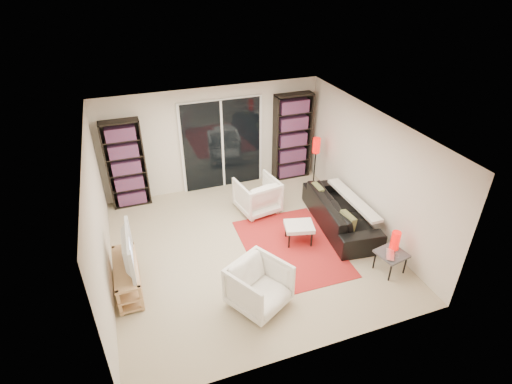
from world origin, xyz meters
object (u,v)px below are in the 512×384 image
side_table (391,255)px  floor_lamp (316,151)px  sofa (340,212)px  bookshelf_right (292,137)px  tv_stand (128,277)px  armchair_front (259,286)px  armchair_back (257,195)px  ottoman (299,227)px  bookshelf_left (126,165)px

side_table → floor_lamp: 3.12m
sofa → floor_lamp: floor_lamp is taller
bookshelf_right → tv_stand: bearing=-146.8°
armchair_front → side_table: size_ratio=1.56×
armchair_back → floor_lamp: size_ratio=0.65×
ottoman → floor_lamp: bearing=55.6°
bookshelf_left → floor_lamp: (4.11, -0.74, -0.01)m
side_table → sofa: bearing=94.5°
bookshelf_left → bookshelf_right: size_ratio=0.93×
bookshelf_left → side_table: bearing=-43.1°
side_table → floor_lamp: size_ratio=0.42×
tv_stand → side_table: 4.47m
sofa → armchair_front: armchair_front is taller
bookshelf_left → ottoman: size_ratio=3.10×
bookshelf_left → armchair_front: (1.63, -3.75, -0.60)m
tv_stand → side_table: bearing=-14.1°
ottoman → armchair_back: bearing=105.8°
tv_stand → armchair_front: size_ratio=1.43×
bookshelf_right → armchair_back: bearing=-137.9°
tv_stand → armchair_back: size_ratio=1.43×
sofa → side_table: (0.12, -1.52, 0.03)m
armchair_front → ottoman: size_ratio=1.32×
sofa → armchair_back: (-1.40, 1.09, 0.06)m
floor_lamp → bookshelf_left: bearing=169.9°
bookshelf_left → armchair_back: size_ratio=2.35×
bookshelf_right → ottoman: size_ratio=3.34×
bookshelf_left → ottoman: 3.89m
armchair_back → ottoman: armchair_back is taller
ottoman → floor_lamp: (1.21, 1.77, 0.62)m
armchair_front → bookshelf_left: bearing=84.4°
ottoman → sofa: bearing=12.4°
tv_stand → sofa: (4.22, 0.43, 0.06)m
ottoman → armchair_front: bearing=-135.4°
armchair_back → ottoman: 1.37m
ottoman → side_table: size_ratio=1.18×
bookshelf_left → floor_lamp: 4.18m
bookshelf_right → sofa: (0.08, -2.28, -0.73)m
tv_stand → floor_lamp: floor_lamp is taller
bookshelf_right → tv_stand: 5.01m
armchair_back → side_table: armchair_back is taller
tv_stand → floor_lamp: 4.87m
bookshelf_left → side_table: size_ratio=3.66×
sofa → ottoman: sofa is taller
armchair_back → ottoman: size_ratio=1.32×
floor_lamp → tv_stand: bearing=-155.9°
tv_stand → ottoman: (3.19, 0.20, 0.08)m
tv_stand → armchair_back: (2.82, 1.52, 0.12)m
bookshelf_left → tv_stand: size_ratio=1.63×
armchair_back → armchair_front: size_ratio=1.00×
bookshelf_right → armchair_front: bearing=-120.5°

